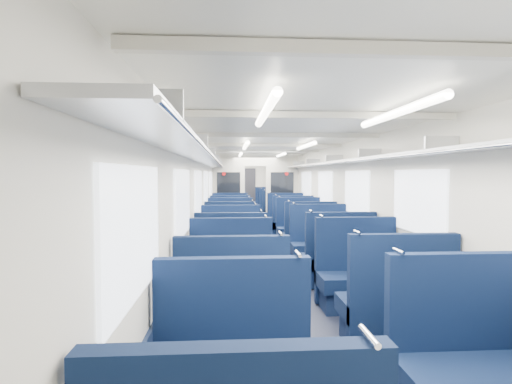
{
  "coord_description": "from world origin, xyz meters",
  "views": [
    {
      "loc": [
        -0.85,
        -9.79,
        1.75
      ],
      "look_at": [
        -0.07,
        1.89,
        1.21
      ],
      "focal_mm": 28.04,
      "sensor_mm": 36.0,
      "label": 1
    }
  ],
  "objects_px": {
    "seat_12": "(230,239)",
    "seat_18": "(230,220)",
    "seat_9": "(338,262)",
    "seat_20": "(230,213)",
    "seat_2": "(233,382)",
    "seat_3": "(469,370)",
    "end_door": "(247,190)",
    "seat_6": "(231,281)",
    "seat_26": "(230,205)",
    "seat_11": "(319,247)",
    "seat_22": "(230,210)",
    "seat_17": "(292,225)",
    "seat_21": "(277,213)",
    "seat_14": "(230,232)",
    "seat_4": "(232,315)",
    "bulkhead": "(255,190)",
    "seat_13": "(309,239)",
    "seat_24": "(230,208)",
    "seat_10": "(231,250)",
    "seat_16": "(230,225)",
    "seat_27": "(268,205)",
    "seat_19": "(286,220)",
    "seat_25": "(271,208)",
    "seat_15": "(299,231)",
    "seat_23": "(274,210)",
    "seat_7": "(358,279)",
    "seat_8": "(231,264)",
    "seat_5": "(396,310)"
  },
  "relations": [
    {
      "from": "seat_12",
      "to": "seat_18",
      "type": "bearing_deg",
      "value": 90.0
    },
    {
      "from": "seat_18",
      "to": "seat_13",
      "type": "bearing_deg",
      "value": -65.22
    },
    {
      "from": "seat_2",
      "to": "seat_25",
      "type": "distance_m",
      "value": 13.62
    },
    {
      "from": "end_door",
      "to": "seat_9",
      "type": "height_order",
      "value": "end_door"
    },
    {
      "from": "seat_3",
      "to": "seat_6",
      "type": "distance_m",
      "value": 2.95
    },
    {
      "from": "seat_14",
      "to": "seat_15",
      "type": "bearing_deg",
      "value": 2.9
    },
    {
      "from": "seat_16",
      "to": "seat_22",
      "type": "height_order",
      "value": "same"
    },
    {
      "from": "seat_7",
      "to": "seat_20",
      "type": "height_order",
      "value": "same"
    },
    {
      "from": "seat_11",
      "to": "seat_12",
      "type": "height_order",
      "value": "same"
    },
    {
      "from": "seat_5",
      "to": "seat_7",
      "type": "height_order",
      "value": "same"
    },
    {
      "from": "seat_22",
      "to": "seat_13",
      "type": "bearing_deg",
      "value": -76.39
    },
    {
      "from": "seat_14",
      "to": "seat_24",
      "type": "bearing_deg",
      "value": 90.0
    },
    {
      "from": "seat_17",
      "to": "seat_21",
      "type": "height_order",
      "value": "same"
    },
    {
      "from": "seat_6",
      "to": "seat_10",
      "type": "distance_m",
      "value": 2.15
    },
    {
      "from": "seat_3",
      "to": "seat_14",
      "type": "bearing_deg",
      "value": 103.67
    },
    {
      "from": "seat_10",
      "to": "seat_17",
      "type": "bearing_deg",
      "value": 63.84
    },
    {
      "from": "seat_17",
      "to": "seat_19",
      "type": "height_order",
      "value": "same"
    },
    {
      "from": "seat_2",
      "to": "seat_17",
      "type": "height_order",
      "value": "same"
    },
    {
      "from": "seat_22",
      "to": "seat_23",
      "type": "distance_m",
      "value": 1.67
    },
    {
      "from": "seat_12",
      "to": "seat_27",
      "type": "distance_m",
      "value": 8.99
    },
    {
      "from": "seat_4",
      "to": "seat_7",
      "type": "xyz_separation_m",
      "value": [
        1.66,
        1.21,
        0.0
      ]
    },
    {
      "from": "bulkhead",
      "to": "seat_21",
      "type": "height_order",
      "value": "bulkhead"
    },
    {
      "from": "seat_11",
      "to": "seat_21",
      "type": "height_order",
      "value": "same"
    },
    {
      "from": "seat_5",
      "to": "seat_6",
      "type": "bearing_deg",
      "value": 144.17
    },
    {
      "from": "seat_2",
      "to": "seat_26",
      "type": "relative_size",
      "value": 1.0
    },
    {
      "from": "seat_26",
      "to": "seat_3",
      "type": "bearing_deg",
      "value": -83.57
    },
    {
      "from": "seat_3",
      "to": "seat_10",
      "type": "height_order",
      "value": "same"
    },
    {
      "from": "seat_2",
      "to": "seat_4",
      "type": "relative_size",
      "value": 1.0
    },
    {
      "from": "seat_3",
      "to": "seat_11",
      "type": "relative_size",
      "value": 1.0
    },
    {
      "from": "seat_16",
      "to": "seat_27",
      "type": "height_order",
      "value": "same"
    },
    {
      "from": "seat_6",
      "to": "seat_9",
      "type": "bearing_deg",
      "value": 30.55
    },
    {
      "from": "end_door",
      "to": "seat_4",
      "type": "distance_m",
      "value": 14.91
    },
    {
      "from": "seat_14",
      "to": "seat_18",
      "type": "distance_m",
      "value": 2.44
    },
    {
      "from": "seat_2",
      "to": "seat_3",
      "type": "xyz_separation_m",
      "value": [
        1.66,
        0.05,
        0.0
      ]
    },
    {
      "from": "end_door",
      "to": "seat_7",
      "type": "xyz_separation_m",
      "value": [
        0.83,
        -13.67,
        -0.63
      ]
    },
    {
      "from": "seat_4",
      "to": "bulkhead",
      "type": "bearing_deg",
      "value": 84.83
    },
    {
      "from": "seat_19",
      "to": "seat_20",
      "type": "height_order",
      "value": "same"
    },
    {
      "from": "seat_15",
      "to": "seat_18",
      "type": "height_order",
      "value": "same"
    },
    {
      "from": "seat_15",
      "to": "seat_16",
      "type": "height_order",
      "value": "same"
    },
    {
      "from": "seat_13",
      "to": "seat_24",
      "type": "distance_m",
      "value": 7.97
    },
    {
      "from": "seat_24",
      "to": "seat_3",
      "type": "bearing_deg",
      "value": -82.97
    },
    {
      "from": "seat_17",
      "to": "seat_21",
      "type": "xyz_separation_m",
      "value": [
        0.0,
        3.31,
        0.0
      ]
    },
    {
      "from": "seat_6",
      "to": "seat_27",
      "type": "bearing_deg",
      "value": 82.26
    },
    {
      "from": "seat_12",
      "to": "seat_6",
      "type": "bearing_deg",
      "value": -90.0
    },
    {
      "from": "seat_3",
      "to": "seat_11",
      "type": "bearing_deg",
      "value": 90.0
    },
    {
      "from": "end_door",
      "to": "seat_22",
      "type": "relative_size",
      "value": 1.66
    },
    {
      "from": "seat_6",
      "to": "seat_8",
      "type": "distance_m",
      "value": 1.0
    },
    {
      "from": "seat_9",
      "to": "seat_20",
      "type": "bearing_deg",
      "value": 101.87
    },
    {
      "from": "seat_12",
      "to": "seat_4",
      "type": "bearing_deg",
      "value": -90.0
    },
    {
      "from": "seat_10",
      "to": "seat_14",
      "type": "bearing_deg",
      "value": 90.0
    }
  ]
}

